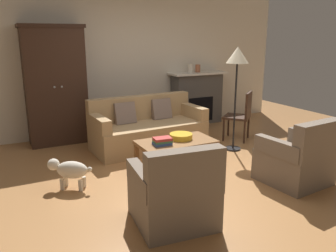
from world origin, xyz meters
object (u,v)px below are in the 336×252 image
at_px(mantel_vase_cream, 191,68).
at_px(dog, 70,170).
at_px(coffee_table, 176,144).
at_px(fireplace, 197,98).
at_px(armchair_near_right, 298,160).
at_px(armoire, 55,85).
at_px(couch, 147,129).
at_px(floor_lamp, 237,61).
at_px(mantel_vase_terracotta, 198,68).
at_px(book_stack, 162,141).
at_px(side_chair_wooden, 242,113).
at_px(fruit_bowl, 181,136).
at_px(armchair_near_left, 175,195).

distance_m(mantel_vase_cream, dog, 3.81).
relative_size(coffee_table, dog, 2.22).
relative_size(fireplace, armchair_near_right, 1.43).
relative_size(armoire, couch, 1.05).
relative_size(couch, mantel_vase_cream, 10.73).
distance_m(mantel_vase_cream, floor_lamp, 1.85).
distance_m(couch, coffee_table, 1.10).
xyz_separation_m(couch, mantel_vase_terracotta, (1.64, 1.04, 0.88)).
bearing_deg(book_stack, armchair_near_right, -37.19).
distance_m(book_stack, side_chair_wooden, 2.14).
relative_size(side_chair_wooden, dog, 1.82).
relative_size(armchair_near_right, dog, 1.78).
bearing_deg(armchair_near_right, side_chair_wooden, 73.03).
distance_m(fireplace, book_stack, 2.96).
bearing_deg(fruit_bowl, mantel_vase_terracotta, 53.32).
bearing_deg(floor_lamp, dog, -173.48).
bearing_deg(coffee_table, floor_lamp, 14.30).
xyz_separation_m(book_stack, floor_lamp, (1.53, 0.40, 1.01)).
height_order(coffee_table, floor_lamp, floor_lamp).
relative_size(armchair_near_right, floor_lamp, 0.51).
height_order(armchair_near_right, side_chair_wooden, side_chair_wooden).
distance_m(mantel_vase_terracotta, armchair_near_right, 3.46).
bearing_deg(side_chair_wooden, floor_lamp, -140.66).
bearing_deg(fruit_bowl, mantel_vase_cream, 56.61).
distance_m(book_stack, mantel_vase_terracotta, 3.03).
xyz_separation_m(armoire, book_stack, (1.02, -2.16, -0.56)).
height_order(fireplace, mantel_vase_cream, mantel_vase_cream).
height_order(book_stack, armchair_near_left, armchair_near_left).
height_order(fruit_bowl, book_stack, book_stack).
relative_size(fireplace, dog, 2.54).
bearing_deg(armoire, fireplace, 1.51).
bearing_deg(side_chair_wooden, coffee_table, -157.97).
relative_size(armchair_near_left, dog, 1.78).
bearing_deg(fireplace, mantel_vase_terracotta, -90.00).
height_order(fruit_bowl, floor_lamp, floor_lamp).
relative_size(mantel_vase_cream, armchair_near_right, 0.21).
xyz_separation_m(mantel_vase_cream, armchair_near_right, (-0.32, -3.31, -0.90)).
xyz_separation_m(coffee_table, book_stack, (-0.26, -0.08, 0.11)).
xyz_separation_m(fireplace, floor_lamp, (-0.40, -1.84, 0.91)).
distance_m(mantel_vase_terracotta, floor_lamp, 1.89).
bearing_deg(couch, armchair_near_right, -63.36).
bearing_deg(armchair_near_right, floor_lamp, 85.83).
bearing_deg(mantel_vase_terracotta, couch, -147.46).
bearing_deg(mantel_vase_cream, dog, -144.48).
relative_size(couch, side_chair_wooden, 2.18).
bearing_deg(floor_lamp, coffee_table, -165.70).
distance_m(coffee_table, armchair_near_left, 1.52).
height_order(armchair_near_left, side_chair_wooden, side_chair_wooden).
xyz_separation_m(mantel_vase_terracotta, dog, (-3.18, -2.14, -0.96)).
relative_size(mantel_vase_terracotta, armchair_near_left, 0.18).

